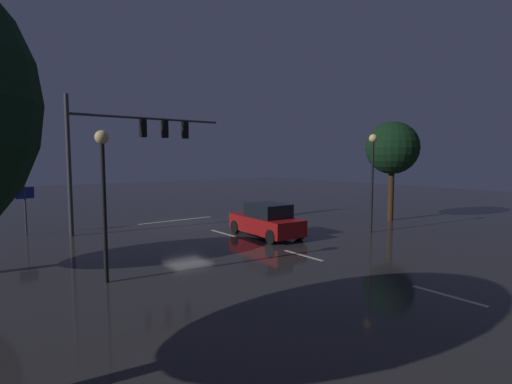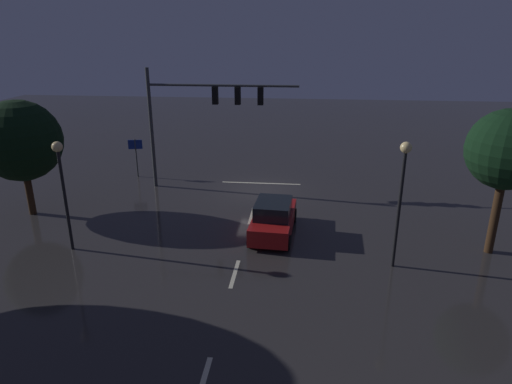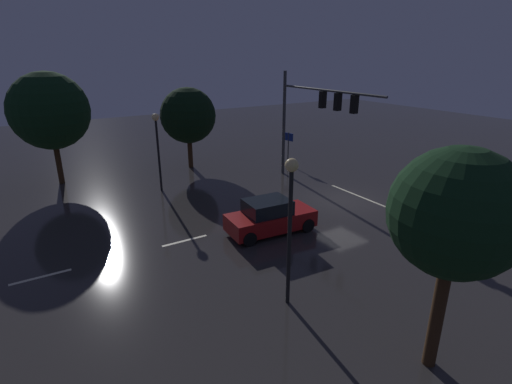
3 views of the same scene
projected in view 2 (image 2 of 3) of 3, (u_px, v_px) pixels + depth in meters
ground_plane at (259, 190)px, 27.20m from camera, size 80.00×80.00×0.00m
traffic_signal_assembly at (202, 107)px, 26.03m from camera, size 8.86×0.47×7.18m
lane_dash_far at (252, 216)px, 23.45m from camera, size 0.16×2.20×0.01m
lane_dash_mid at (235, 274)px, 17.83m from camera, size 0.16×2.20×0.01m
stop_bar at (261, 183)px, 28.50m from camera, size 5.00×0.16×0.01m
car_approaching at (273, 218)px, 21.11m from camera, size 2.14×4.46×1.70m
street_lamp_left_kerb at (402, 182)px, 17.20m from camera, size 0.44×0.44×5.23m
street_lamp_right_kerb at (62, 175)px, 18.71m from camera, size 0.44×0.44×4.88m
route_sign at (136, 150)px, 29.20m from camera, size 0.89×0.24×2.54m
tree_left_near at (508, 150)px, 18.07m from camera, size 3.31×3.31×6.27m
tree_right_far at (20, 141)px, 22.42m from camera, size 4.09×4.09×5.99m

